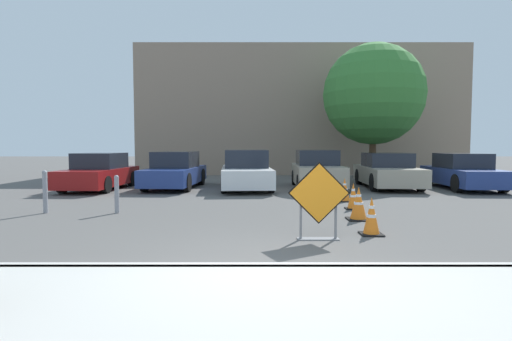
{
  "coord_description": "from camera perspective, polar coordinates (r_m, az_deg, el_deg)",
  "views": [
    {
      "loc": [
        -0.11,
        -5.04,
        1.66
      ],
      "look_at": [
        -0.14,
        6.77,
        0.93
      ],
      "focal_mm": 28.0,
      "sensor_mm": 36.0,
      "label": 1
    }
  ],
  "objects": [
    {
      "name": "parked_car_nearest",
      "position": [
        16.42,
        -21.24,
        -0.29
      ],
      "size": [
        1.9,
        4.18,
        1.39
      ],
      "rotation": [
        0.0,
        0.0,
        3.1
      ],
      "color": "maroon",
      "rests_on": "ground_plane"
    },
    {
      "name": "traffic_cone_third",
      "position": [
        10.8,
        13.89,
        -3.61
      ],
      "size": [
        0.39,
        0.39,
        0.7
      ],
      "color": "black",
      "rests_on": "ground_plane"
    },
    {
      "name": "bollard_nearest",
      "position": [
        10.45,
        -19.1,
        -3.06
      ],
      "size": [
        0.12,
        0.12,
        0.95
      ],
      "color": "gray",
      "rests_on": "ground_plane"
    },
    {
      "name": "parked_car_third",
      "position": [
        15.53,
        -1.27,
        -0.08
      ],
      "size": [
        2.11,
        4.77,
        1.51
      ],
      "rotation": [
        0.0,
        0.0,
        3.2
      ],
      "color": "white",
      "rests_on": "ground_plane"
    },
    {
      "name": "traffic_cone_nearest",
      "position": [
        7.8,
        16.35,
        -6.31
      ],
      "size": [
        0.41,
        0.41,
        0.72
      ],
      "color": "black",
      "rests_on": "ground_plane"
    },
    {
      "name": "sidewalk_strip",
      "position": [
        4.16,
        1.72,
        -19.0
      ],
      "size": [
        27.13,
        2.4,
        0.14
      ],
      "color": "beige",
      "rests_on": "ground_plane"
    },
    {
      "name": "traffic_cone_fourth",
      "position": [
        12.24,
        12.72,
        -2.75
      ],
      "size": [
        0.43,
        0.43,
        0.7
      ],
      "color": "black",
      "rests_on": "ground_plane"
    },
    {
      "name": "street_tree_behind_lot",
      "position": [
        20.12,
        16.63,
        10.39
      ],
      "size": [
        4.79,
        4.79,
        6.51
      ],
      "color": "#513823",
      "rests_on": "ground_plane"
    },
    {
      "name": "parked_car_second",
      "position": [
        16.09,
        -11.27,
        -0.1
      ],
      "size": [
        1.95,
        4.41,
        1.44
      ],
      "rotation": [
        0.0,
        0.0,
        3.08
      ],
      "color": "navy",
      "rests_on": "ground_plane"
    },
    {
      "name": "parked_car_sixth",
      "position": [
        17.44,
        27.57,
        -0.24
      ],
      "size": [
        1.97,
        4.41,
        1.37
      ],
      "rotation": [
        0.0,
        0.0,
        3.09
      ],
      "color": "navy",
      "rests_on": "ground_plane"
    },
    {
      "name": "parked_car_fourth",
      "position": [
        15.96,
        8.88,
        -0.02
      ],
      "size": [
        1.86,
        4.04,
        1.5
      ],
      "rotation": [
        0.0,
        0.0,
        3.12
      ],
      "color": "#A39984",
      "rests_on": "ground_plane"
    },
    {
      "name": "ground_plane",
      "position": [
        15.13,
        0.58,
        -2.78
      ],
      "size": [
        96.0,
        96.0,
        0.0
      ],
      "primitive_type": "plane",
      "color": "#565451"
    },
    {
      "name": "parked_car_fifth",
      "position": [
        16.7,
        18.39,
        -0.14
      ],
      "size": [
        2.08,
        4.47,
        1.38
      ],
      "rotation": [
        0.0,
        0.0,
        3.09
      ],
      "color": "#A39984",
      "rests_on": "ground_plane"
    },
    {
      "name": "traffic_cone_second",
      "position": [
        9.28,
        14.61,
        -4.63
      ],
      "size": [
        0.5,
        0.5,
        0.75
      ],
      "color": "black",
      "rests_on": "ground_plane"
    },
    {
      "name": "building_facade_backdrop",
      "position": [
        25.27,
        6.21,
        8.16
      ],
      "size": [
        18.97,
        5.0,
        7.42
      ],
      "color": "gray",
      "rests_on": "ground_plane"
    },
    {
      "name": "curb_lip",
      "position": [
        5.29,
        1.36,
        -14.01
      ],
      "size": [
        27.13,
        0.2,
        0.14
      ],
      "color": "beige",
      "rests_on": "ground_plane"
    },
    {
      "name": "bollard_second",
      "position": [
        11.15,
        -27.73,
        -2.55
      ],
      "size": [
        0.12,
        0.12,
        1.07
      ],
      "color": "gray",
      "rests_on": "ground_plane"
    },
    {
      "name": "road_closed_sign",
      "position": [
        7.11,
        9.14,
        -4.08
      ],
      "size": [
        1.09,
        0.2,
        1.39
      ],
      "color": "black",
      "rests_on": "ground_plane"
    }
  ]
}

